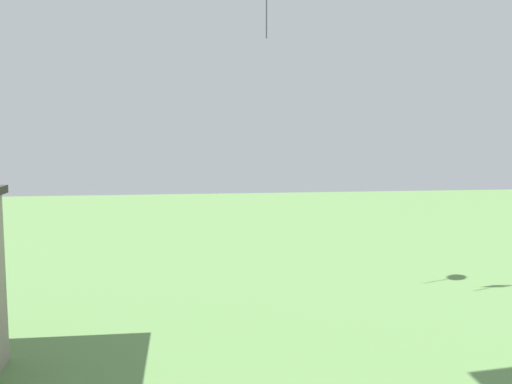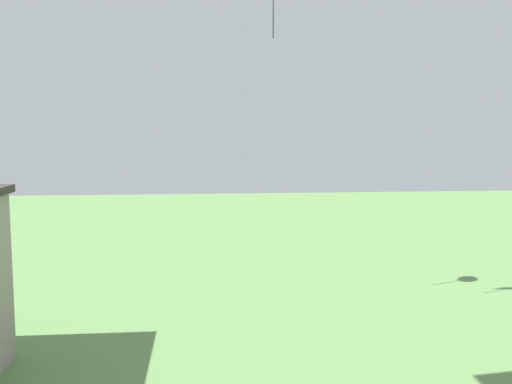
{
  "view_description": "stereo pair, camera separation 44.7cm",
  "coord_description": "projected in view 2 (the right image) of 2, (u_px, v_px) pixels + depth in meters",
  "views": [
    {
      "loc": [
        -1.77,
        -4.19,
        7.15
      ],
      "look_at": [
        0.0,
        9.68,
        5.63
      ],
      "focal_mm": 40.0,
      "sensor_mm": 36.0,
      "label": 1
    },
    {
      "loc": [
        -1.33,
        -4.24,
        7.15
      ],
      "look_at": [
        0.0,
        9.68,
        5.63
      ],
      "focal_mm": 40.0,
      "sensor_mm": 36.0,
      "label": 2
    }
  ],
  "objects": []
}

